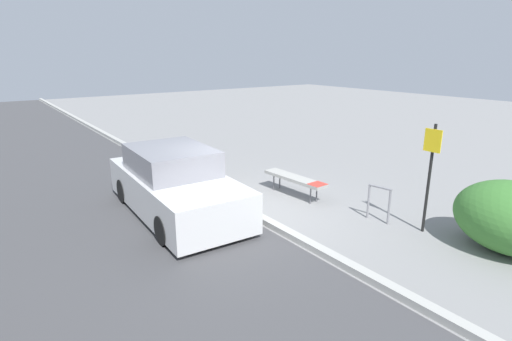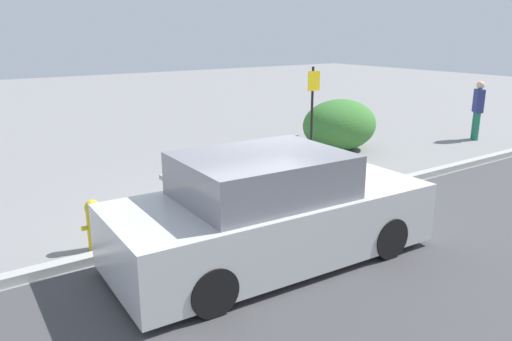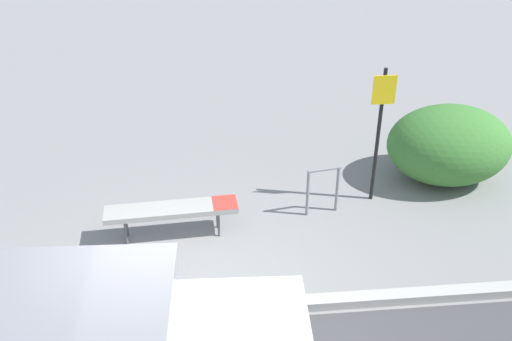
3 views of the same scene
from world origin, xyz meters
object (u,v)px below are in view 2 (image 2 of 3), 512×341
Objects in this scene: sign_post at (312,106)px; fire_hydrant at (94,223)px; pedestrian at (478,109)px; bench at (210,171)px; parked_car_near at (270,213)px; bike_rack at (290,149)px.

fire_hydrant is at bearing -161.17° from sign_post.
pedestrian is at bearing -8.04° from sign_post.
sign_post is 6.37m from fire_hydrant.
parked_car_near is (-0.77, -3.04, 0.22)m from bench.
parked_car_near reaches higher than fire_hydrant.
bench is 1.16× the size of pedestrian.
fire_hydrant is (-5.05, -1.71, -0.09)m from bike_rack.
sign_post is 5.57m from parked_car_near.
sign_post reaches higher than parked_car_near.
parked_car_near is (1.92, -1.74, 0.28)m from fire_hydrant.
pedestrian is (5.69, -0.80, -0.47)m from sign_post.
bike_rack is 0.18× the size of parked_car_near.
sign_post is 5.77m from pedestrian.
parked_car_near is at bearing -132.19° from bike_rack.
sign_post is 0.50× the size of parked_car_near.
bench is at bearing 130.13° from pedestrian.
parked_car_near is (-4.04, -3.77, -0.69)m from sign_post.
sign_post is at bearing 122.53° from pedestrian.
bike_rack reaches higher than bench.
pedestrian is (6.60, -0.48, 0.41)m from bike_rack.
parked_car_near is at bearing 147.53° from pedestrian.
bench is at bearing -167.30° from sign_post.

